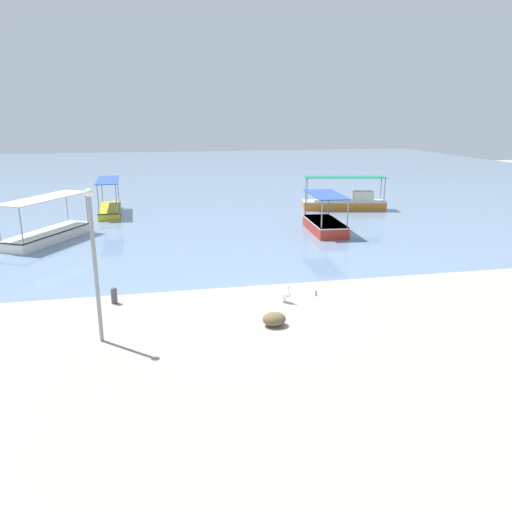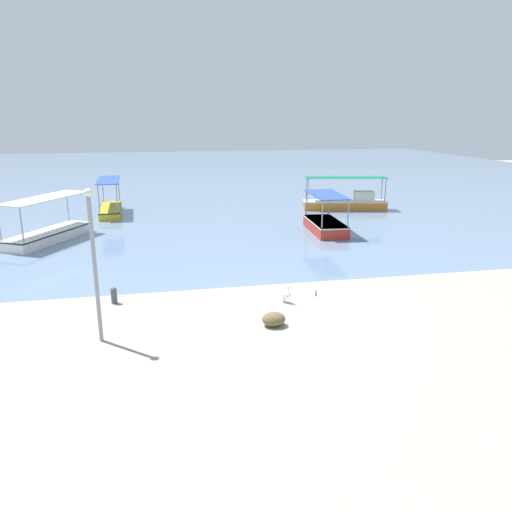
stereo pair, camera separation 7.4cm
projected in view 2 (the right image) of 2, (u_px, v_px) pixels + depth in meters
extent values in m
plane|color=#9A9688|center=(260.00, 310.00, 20.58)|extent=(120.00, 120.00, 0.00)
cube|color=slate|center=(185.00, 176.00, 65.83)|extent=(110.00, 90.00, 0.00)
cube|color=orange|center=(345.00, 205.00, 42.28)|extent=(7.08, 2.82, 0.73)
cube|color=silver|center=(345.00, 201.00, 42.19)|extent=(7.13, 2.87, 0.08)
cylinder|color=#99999E|center=(308.00, 190.00, 41.31)|extent=(0.08, 0.08, 1.98)
cylinder|color=#99999E|center=(307.00, 188.00, 42.50)|extent=(0.08, 0.08, 1.98)
cylinder|color=#99999E|center=(385.00, 190.00, 41.31)|extent=(0.08, 0.08, 1.98)
cylinder|color=#99999E|center=(382.00, 188.00, 42.50)|extent=(0.08, 0.08, 1.98)
cube|color=#137152|center=(346.00, 177.00, 41.63)|extent=(6.90, 2.88, 0.05)
cube|color=beige|center=(364.00, 196.00, 42.07)|extent=(1.82, 1.34, 0.82)
cube|color=white|center=(49.00, 236.00, 31.72)|extent=(4.84, 6.61, 0.65)
cube|color=black|center=(49.00, 231.00, 31.64)|extent=(4.89, 6.66, 0.08)
cylinder|color=#99999E|center=(22.00, 225.00, 28.34)|extent=(0.08, 0.08, 2.08)
cylinder|color=#99999E|center=(87.00, 207.00, 33.87)|extent=(0.08, 0.08, 2.08)
cylinder|color=#99999E|center=(68.00, 206.00, 34.35)|extent=(0.08, 0.08, 2.08)
cube|color=silver|center=(45.00, 198.00, 31.06)|extent=(4.83, 6.48, 0.05)
cube|color=gold|center=(111.00, 210.00, 40.37)|extent=(1.76, 5.91, 0.58)
cube|color=black|center=(111.00, 207.00, 40.30)|extent=(1.80, 5.95, 0.08)
cylinder|color=#99999E|center=(103.00, 189.00, 42.36)|extent=(0.08, 0.08, 2.14)
cylinder|color=#99999E|center=(119.00, 189.00, 42.65)|extent=(0.08, 0.08, 2.14)
cylinder|color=#99999E|center=(99.00, 199.00, 37.34)|extent=(0.08, 0.08, 2.14)
cylinder|color=#99999E|center=(117.00, 199.00, 37.63)|extent=(0.08, 0.08, 2.14)
cube|color=#284895|center=(108.00, 180.00, 39.70)|extent=(1.86, 5.71, 0.05)
cube|color=red|center=(325.00, 226.00, 34.12)|extent=(2.23, 4.96, 0.76)
cube|color=silver|center=(325.00, 222.00, 34.03)|extent=(2.27, 5.00, 0.08)
cylinder|color=#99999E|center=(306.00, 203.00, 35.73)|extent=(0.08, 0.08, 1.79)
cylinder|color=#99999E|center=(329.00, 202.00, 35.96)|extent=(0.08, 0.08, 1.79)
cylinder|color=#99999E|center=(322.00, 214.00, 31.59)|extent=(0.08, 0.08, 1.79)
cylinder|color=#99999E|center=(348.00, 214.00, 31.82)|extent=(0.08, 0.08, 1.79)
cube|color=#2A488A|center=(326.00, 194.00, 33.52)|extent=(2.32, 4.76, 0.05)
cylinder|color=#E0997A|center=(285.00, 299.00, 21.43)|extent=(0.03, 0.03, 0.22)
cylinder|color=#E0997A|center=(284.00, 300.00, 21.35)|extent=(0.03, 0.03, 0.22)
ellipsoid|color=white|center=(285.00, 294.00, 21.31)|extent=(0.58, 0.61, 0.32)
ellipsoid|color=white|center=(280.00, 293.00, 21.45)|extent=(0.20, 0.20, 0.10)
cylinder|color=white|center=(288.00, 290.00, 21.15)|extent=(0.07, 0.07, 0.26)
sphere|color=white|center=(288.00, 287.00, 21.11)|extent=(0.11, 0.11, 0.11)
cone|color=#E5933F|center=(291.00, 288.00, 21.01)|extent=(0.24, 0.26, 0.06)
cylinder|color=gray|center=(95.00, 271.00, 17.07)|extent=(0.14, 0.14, 5.20)
sphere|color=#EAEACC|center=(88.00, 192.00, 16.33)|extent=(0.28, 0.28, 0.28)
cylinder|color=#47474C|center=(114.00, 297.00, 21.23)|extent=(0.26, 0.26, 0.56)
sphere|color=#4C4C51|center=(114.00, 290.00, 21.15)|extent=(0.27, 0.27, 0.27)
ellipsoid|color=brown|center=(274.00, 319.00, 18.97)|extent=(0.90, 0.77, 0.53)
cylinder|color=#3F7F4C|center=(316.00, 294.00, 22.15)|extent=(0.07, 0.07, 0.20)
cylinder|color=#3F7F4C|center=(316.00, 291.00, 22.12)|extent=(0.03, 0.03, 0.07)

